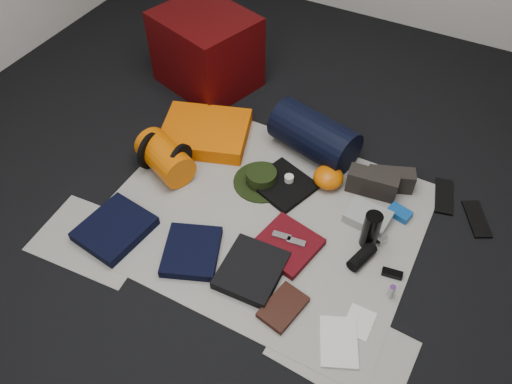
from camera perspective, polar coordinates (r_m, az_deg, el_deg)
The scene contains 37 objects.
floor at distance 2.68m, azimuth 0.82°, elevation -2.83°, with size 4.50×4.50×0.02m, color black.
newspaper_mat at distance 2.67m, azimuth 0.82°, elevation -2.65°, with size 1.60×1.30×0.01m, color #BAB8AB.
newspaper_sheet_front_left at distance 2.71m, azimuth -18.11°, elevation -5.16°, with size 0.58×0.40×0.00m, color #BAB8AB.
newspaper_sheet_front_right at distance 2.31m, azimuth 9.90°, elevation -17.20°, with size 0.58×0.40×0.00m, color #BAB8AB.
red_cabinet at distance 3.42m, azimuth -5.68°, elevation 15.81°, with size 0.60×0.50×0.50m, color #440506.
sleeping_pad at distance 3.07m, azimuth -5.81°, elevation 6.82°, with size 0.51×0.42×0.09m, color #F16502.
stuff_sack at distance 2.86m, azimuth -10.35°, elevation 3.89°, with size 0.20×0.20×0.34m, color #CE5803.
sack_strap_left at distance 2.91m, azimuth -11.98°, elevation 4.63°, with size 0.22×0.22×0.03m, color black.
sack_strap_right at distance 2.81m, azimuth -8.71°, elevation 3.36°, with size 0.22×0.22×0.03m, color black.
navy_duffel at distance 2.92m, azimuth 6.67°, elevation 6.44°, with size 0.26×0.26×0.50m, color black.
boonie_brim at distance 2.82m, azimuth 0.62°, elevation 1.18°, with size 0.32×0.32×0.01m, color black.
boonie_crown at distance 2.79m, azimuth 0.63°, elevation 1.76°, with size 0.17×0.17×0.07m, color black.
hiking_boot_left at distance 2.80m, azimuth 13.16°, elevation 1.01°, with size 0.27×0.10×0.14m, color black.
hiking_boot_right at distance 2.85m, azimuth 15.15°, elevation 1.38°, with size 0.25×0.09×0.12m, color black.
flip_flop_left at distance 2.94m, azimuth 20.67°, elevation -0.46°, with size 0.09×0.26×0.01m, color black.
flip_flop_right at distance 2.89m, azimuth 23.90°, elevation -2.83°, with size 0.09×0.25×0.01m, color black.
trousers_navy_a at distance 2.68m, azimuth -15.82°, elevation -4.05°, with size 0.30×0.35×0.05m, color black.
trousers_navy_b at distance 2.52m, azimuth -7.36°, elevation -6.75°, with size 0.27×0.30×0.05m, color black.
trousers_charcoal at distance 2.43m, azimuth -0.52°, elevation -8.92°, with size 0.28×0.32×0.05m, color black.
black_tshirt at distance 2.79m, azimuth 3.13°, elevation 0.83°, with size 0.30×0.28×0.03m, color black.
red_shirt at distance 2.53m, azimuth 3.55°, elevation -6.04°, with size 0.29×0.29×0.04m, color #52090F.
orange_stuff_sack at distance 2.80m, azimuth 8.27°, elevation 1.68°, with size 0.17×0.17×0.11m, color #CE5803.
first_aid_pouch at distance 2.69m, azimuth 12.65°, elevation -2.79°, with size 0.22×0.17×0.06m, color gray.
water_bottle at distance 2.53m, azimuth 12.99°, elevation -4.26°, with size 0.09×0.09×0.22m, color black.
speaker at distance 2.52m, azimuth 12.01°, elevation -7.25°, with size 0.07×0.07×0.17m, color black.
compact_camera at distance 2.63m, azimuth 13.76°, elevation -4.96°, with size 0.09×0.05×0.03m, color #BBBBC0.
cyan_case at distance 2.76m, azimuth 16.07°, elevation -2.32°, with size 0.12×0.08×0.04m, color #0F4793.
toiletry_purple at distance 2.43m, azimuth 15.21°, elevation -10.92°, with size 0.03×0.03×0.08m, color #532270.
toiletry_clear at distance 2.44m, azimuth 15.20°, elevation -10.94°, with size 0.03×0.03×0.08m, color #AFB3AE.
paperback_book at distance 2.35m, azimuth 3.12°, elevation -13.02°, with size 0.15×0.22×0.03m, color black.
map_booklet at distance 2.31m, azimuth 9.43°, elevation -16.53°, with size 0.16×0.24×0.01m, color silver.
map_printout at distance 2.37m, azimuth 11.70°, elevation -14.35°, with size 0.12×0.15×0.01m, color silver.
sunglasses at distance 2.53m, azimuth 15.29°, elevation -8.97°, with size 0.10×0.04×0.02m, color black.
key_cluster at distance 2.69m, azimuth -17.99°, elevation -5.12°, with size 0.08×0.08×0.01m, color #BBBBC0.
tape_roll at distance 2.78m, azimuth 3.79°, elevation 1.54°, with size 0.05×0.05×0.04m, color silver.
energy_bar_a at distance 2.53m, azimuth 2.95°, elevation -5.03°, with size 0.10×0.04×0.01m, color #BBBBC0.
energy_bar_b at distance 2.51m, azimuth 4.60°, elevation -5.71°, with size 0.10×0.04×0.01m, color #BBBBC0.
Camera 1 is at (0.75, -1.50, 2.08)m, focal length 35.00 mm.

